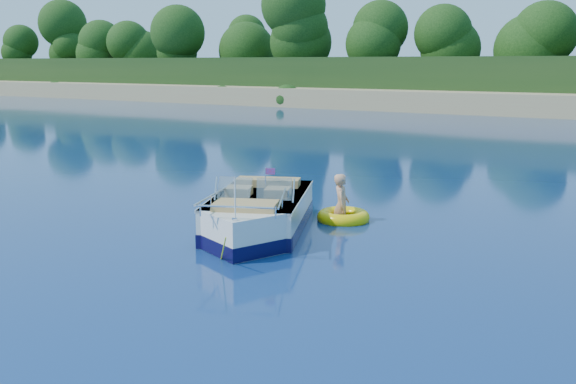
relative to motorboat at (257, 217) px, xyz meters
name	(u,v)px	position (x,y,z in m)	size (l,w,h in m)	color
ground	(302,253)	(1.55, -0.80, -0.34)	(160.00, 160.00, 0.00)	#0A1E4C
motorboat	(257,217)	(0.00, 0.00, 0.00)	(3.14, 4.98, 1.76)	white
tow_tube	(343,217)	(1.09, 1.91, -0.26)	(1.52, 1.52, 0.32)	yellow
boy	(341,220)	(1.03, 1.91, -0.34)	(0.55, 0.36, 1.52)	tan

